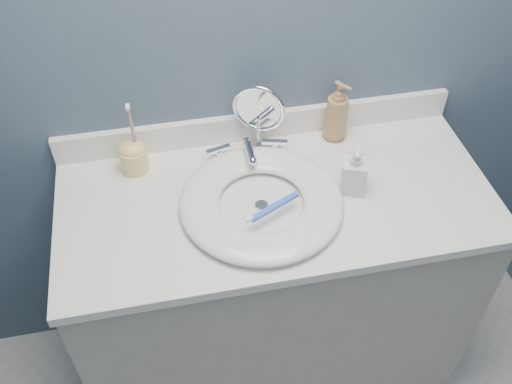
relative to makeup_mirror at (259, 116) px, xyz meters
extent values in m
cube|color=#435964|center=(0.01, 0.07, 0.19)|extent=(2.20, 0.02, 2.40)
cube|color=#B0ACA1|center=(0.01, -0.21, -0.58)|extent=(1.20, 0.55, 0.85)
cube|color=white|center=(0.01, -0.21, -0.14)|extent=(1.22, 0.57, 0.03)
cube|color=white|center=(0.01, 0.06, -0.08)|extent=(1.22, 0.02, 0.09)
cylinder|color=silver|center=(-0.04, -0.24, -0.12)|extent=(0.04, 0.04, 0.01)
cube|color=silver|center=(-0.04, -0.03, -0.12)|extent=(0.22, 0.05, 0.01)
cylinder|color=silver|center=(-0.04, -0.03, -0.09)|extent=(0.03, 0.03, 0.06)
cylinder|color=silver|center=(-0.04, -0.07, -0.06)|extent=(0.02, 0.09, 0.02)
sphere|color=silver|center=(-0.04, -0.12, -0.06)|extent=(0.03, 0.03, 0.03)
cylinder|color=silver|center=(-0.13, -0.03, -0.10)|extent=(0.02, 0.02, 0.03)
cube|color=silver|center=(-0.13, -0.03, -0.08)|extent=(0.08, 0.03, 0.01)
cylinder|color=silver|center=(0.04, -0.03, -0.10)|extent=(0.02, 0.02, 0.03)
cube|color=silver|center=(0.04, -0.03, -0.08)|extent=(0.08, 0.03, 0.01)
cylinder|color=silver|center=(0.00, 0.00, -0.12)|extent=(0.09, 0.09, 0.01)
cylinder|color=silver|center=(0.00, 0.00, -0.06)|extent=(0.01, 0.01, 0.12)
torus|color=silver|center=(0.00, 0.00, 0.03)|extent=(0.15, 0.08, 0.16)
cylinder|color=white|center=(0.00, 0.00, 0.03)|extent=(0.12, 0.06, 0.13)
imported|color=#AA7C4C|center=(0.24, 0.01, -0.03)|extent=(0.11, 0.11, 0.20)
imported|color=silver|center=(0.22, -0.22, -0.05)|extent=(0.09, 0.09, 0.15)
cylinder|color=#F1D978|center=(-0.37, -0.02, -0.09)|extent=(0.08, 0.08, 0.08)
ellipsoid|color=#F1D978|center=(-0.37, -0.02, -0.05)|extent=(0.08, 0.07, 0.05)
cylinder|color=#D27783|center=(-0.36, -0.02, 0.02)|extent=(0.01, 0.03, 0.15)
cube|color=white|center=(-0.36, -0.02, 0.10)|extent=(0.01, 0.02, 0.01)
cube|color=blue|center=(-0.02, -0.29, -0.08)|extent=(0.15, 0.08, 0.01)
cube|color=white|center=(-0.09, -0.32, -0.07)|extent=(0.03, 0.02, 0.01)
camera|label=1|loc=(-0.27, -1.28, 1.02)|focal=40.00mm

